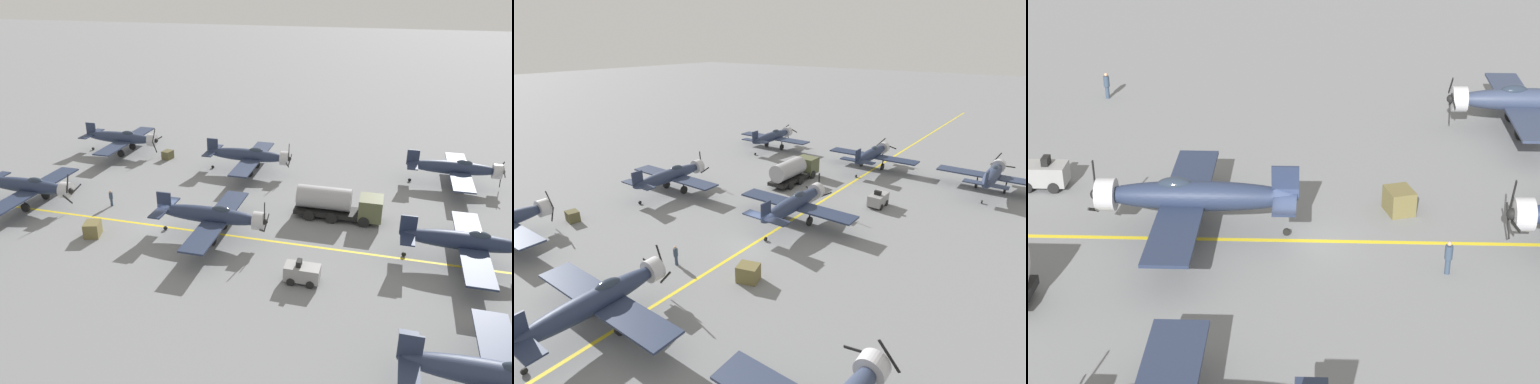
% 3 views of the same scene
% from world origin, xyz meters
% --- Properties ---
extents(ground_plane, '(400.00, 400.00, 0.00)m').
position_xyz_m(ground_plane, '(0.00, 0.00, 0.00)').
color(ground_plane, slate).
extents(taxiway_stripe, '(0.30, 160.00, 0.01)m').
position_xyz_m(taxiway_stripe, '(0.00, 0.00, 0.00)').
color(taxiway_stripe, yellow).
rests_on(taxiway_stripe, ground).
extents(airplane_far_right, '(12.00, 9.98, 3.65)m').
position_xyz_m(airplane_far_right, '(14.15, 25.73, 2.01)').
color(airplane_far_right, '#27314B').
rests_on(airplane_far_right, ground).
extents(airplane_far_left, '(12.00, 9.98, 3.65)m').
position_xyz_m(airplane_far_left, '(-17.25, 26.19, 2.01)').
color(airplane_far_left, '#242E48').
rests_on(airplane_far_left, ground).
extents(airplane_mid_center, '(12.00, 9.98, 3.80)m').
position_xyz_m(airplane_mid_center, '(0.53, 5.19, 2.01)').
color(airplane_mid_center, '#232D46').
rests_on(airplane_mid_center, ground).
extents(airplane_far_center, '(12.00, 9.98, 3.65)m').
position_xyz_m(airplane_far_center, '(-0.42, 25.67, 2.01)').
color(airplane_far_center, '#1D2741').
rests_on(airplane_far_center, ground).
extents(airplane_mid_left, '(12.00, 9.98, 3.80)m').
position_xyz_m(airplane_mid_left, '(-15.31, 3.87, 2.01)').
color(airplane_mid_left, '#253049').
rests_on(airplane_mid_left, ground).
extents(airplane_near_center, '(12.00, 9.98, 3.74)m').
position_xyz_m(airplane_near_center, '(-0.82, -14.24, 2.01)').
color(airplane_near_center, '#232E47').
rests_on(airplane_near_center, ground).
extents(fuel_tanker, '(2.68, 8.00, 2.98)m').
position_xyz_m(fuel_tanker, '(-5.94, 15.11, 1.51)').
color(fuel_tanker, black).
rests_on(fuel_tanker, ground).
extents(tow_tractor, '(1.57, 2.60, 1.79)m').
position_xyz_m(tow_tractor, '(5.39, 13.87, 0.79)').
color(tow_tractor, gray).
rests_on(tow_tractor, ground).
extents(ground_crew_walking, '(0.35, 0.35, 1.63)m').
position_xyz_m(ground_crew_walking, '(-2.74, -6.64, 0.89)').
color(ground_crew_walking, '#334256').
rests_on(ground_crew_walking, ground).
extents(supply_crate_by_tanker, '(1.42, 1.26, 1.04)m').
position_xyz_m(supply_crate_by_tanker, '(-16.94, -7.21, 0.52)').
color(supply_crate_by_tanker, brown).
rests_on(supply_crate_by_tanker, ground).
extents(supply_crate_mid_lane, '(1.83, 1.67, 1.27)m').
position_xyz_m(supply_crate_mid_lane, '(3.18, -4.99, 0.64)').
color(supply_crate_mid_lane, brown).
rests_on(supply_crate_mid_lane, ground).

